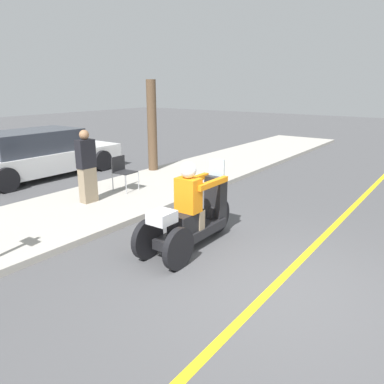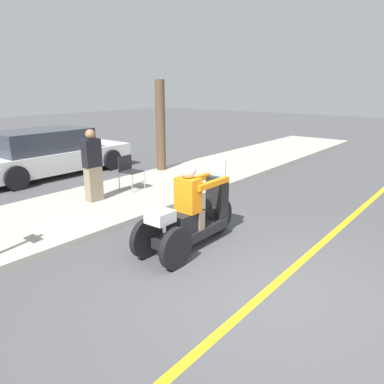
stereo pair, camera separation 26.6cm
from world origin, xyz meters
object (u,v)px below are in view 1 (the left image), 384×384
object	(u,v)px
spectator_end_of_line	(87,168)
tree_trunk	(152,126)
motorcycle_trike	(192,217)
parked_car_lot_far	(38,155)
folding_chair_set_back	(122,169)

from	to	relation	value
spectator_end_of_line	tree_trunk	bearing A→B (deg)	17.57
motorcycle_trike	spectator_end_of_line	size ratio (longest dim) A/B	1.39
motorcycle_trike	parked_car_lot_far	distance (m)	6.73
spectator_end_of_line	folding_chair_set_back	world-z (taller)	spectator_end_of_line
folding_chair_set_back	parked_car_lot_far	size ratio (longest dim) A/B	0.17
folding_chair_set_back	tree_trunk	bearing A→B (deg)	23.04
spectator_end_of_line	parked_car_lot_far	distance (m)	3.65
spectator_end_of_line	parked_car_lot_far	xyz separation A→B (m)	(1.02, 3.50, -0.23)
motorcycle_trike	folding_chair_set_back	bearing A→B (deg)	64.59
motorcycle_trike	spectator_end_of_line	bearing A→B (deg)	83.04
parked_car_lot_far	tree_trunk	size ratio (longest dim) A/B	1.81
spectator_end_of_line	tree_trunk	distance (m)	3.48
tree_trunk	parked_car_lot_far	bearing A→B (deg)	132.54
spectator_end_of_line	parked_car_lot_far	bearing A→B (deg)	73.81
motorcycle_trike	tree_trunk	bearing A→B (deg)	48.42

